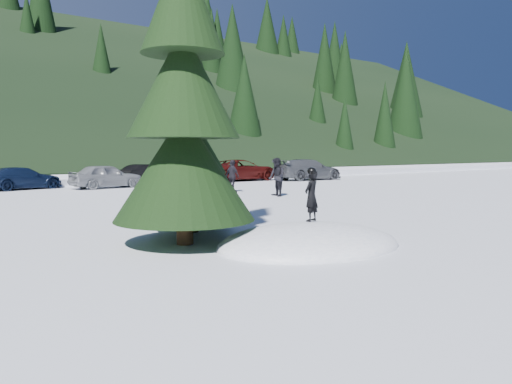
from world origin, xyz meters
TOP-DOWN VIEW (x-y plane):
  - ground at (0.00, 0.00)m, footprint 200.00×200.00m
  - snow_mound at (0.00, 0.00)m, footprint 4.48×3.52m
  - spruce_tall at (-2.20, 1.80)m, footprint 3.20×3.20m
  - spruce_short at (-1.20, 3.20)m, footprint 2.20×2.20m
  - child_skier at (0.38, 0.36)m, footprint 0.50×0.41m
  - adult_0 at (6.93, 9.88)m, footprint 0.87×1.02m
  - adult_1 at (6.63, 13.15)m, footprint 0.50×1.01m
  - adult_2 at (4.75, 14.95)m, footprint 0.94×1.13m
  - car_3 at (-1.75, 21.45)m, footprint 4.54×2.75m
  - car_4 at (2.32, 19.67)m, footprint 4.19×2.02m
  - car_5 at (5.84, 22.18)m, footprint 4.02×2.56m
  - car_6 at (12.45, 20.87)m, footprint 5.46×2.59m
  - car_7 at (16.93, 18.70)m, footprint 5.34×2.41m

SIDE VIEW (x-z plane):
  - ground at x=0.00m, z-range 0.00..0.00m
  - snow_mound at x=0.00m, z-range -0.48..0.48m
  - car_3 at x=-1.75m, z-range 0.00..1.23m
  - car_5 at x=5.84m, z-range 0.00..1.25m
  - car_4 at x=2.32m, z-range 0.00..1.38m
  - car_6 at x=12.45m, z-range 0.00..1.51m
  - adult_2 at x=4.75m, z-range 0.00..1.52m
  - car_7 at x=16.93m, z-range 0.00..1.52m
  - adult_1 at x=6.63m, z-range 0.00..1.66m
  - adult_0 at x=6.93m, z-range 0.00..1.81m
  - child_skier at x=0.38m, z-range 0.48..1.67m
  - spruce_short at x=-1.20m, z-range -0.58..4.79m
  - spruce_tall at x=-2.20m, z-range -0.98..7.62m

